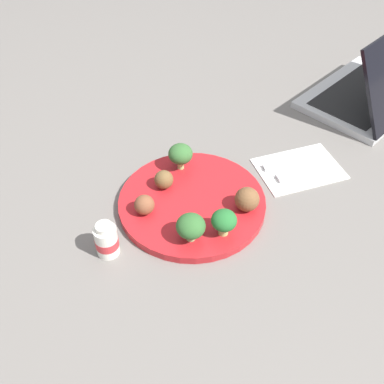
{
  "coord_description": "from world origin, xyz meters",
  "views": [
    {
      "loc": [
        0.26,
        0.56,
        0.64
      ],
      "look_at": [
        0.0,
        0.0,
        0.04
      ],
      "focal_mm": 43.16,
      "sensor_mm": 36.0,
      "label": 1
    }
  ],
  "objects_px": {
    "broccoli_floret_back_right": "(191,226)",
    "meatball_far_rim": "(164,180)",
    "broccoli_floret_mid_left": "(224,221)",
    "fork": "(301,174)",
    "yogurt_bottle": "(107,240)",
    "meatball_center": "(247,199)",
    "meatball_mid_right": "(144,205)",
    "laptop": "(376,89)",
    "knife": "(293,163)",
    "napkin": "(300,170)",
    "broccoli_floret_front_left": "(180,154)",
    "plate": "(192,203)"
  },
  "relations": [
    {
      "from": "broccoli_floret_back_right",
      "to": "meatball_far_rim",
      "type": "distance_m",
      "value": 0.14
    },
    {
      "from": "broccoli_floret_mid_left",
      "to": "fork",
      "type": "xyz_separation_m",
      "value": [
        -0.22,
        -0.08,
        -0.04
      ]
    },
    {
      "from": "yogurt_bottle",
      "to": "meatball_center",
      "type": "bearing_deg",
      "value": 174.99
    },
    {
      "from": "meatball_center",
      "to": "meatball_mid_right",
      "type": "height_order",
      "value": "meatball_center"
    },
    {
      "from": "meatball_far_rim",
      "to": "laptop",
      "type": "distance_m",
      "value": 0.59
    },
    {
      "from": "knife",
      "to": "napkin",
      "type": "bearing_deg",
      "value": 104.44
    },
    {
      "from": "fork",
      "to": "laptop",
      "type": "bearing_deg",
      "value": -154.17
    },
    {
      "from": "broccoli_floret_back_right",
      "to": "meatball_mid_right",
      "type": "xyz_separation_m",
      "value": [
        0.05,
        -0.09,
        -0.01
      ]
    },
    {
      "from": "meatball_center",
      "to": "laptop",
      "type": "distance_m",
      "value": 0.51
    },
    {
      "from": "laptop",
      "to": "broccoli_floret_front_left",
      "type": "bearing_deg",
      "value": 4.3
    },
    {
      "from": "laptop",
      "to": "broccoli_floret_back_right",
      "type": "bearing_deg",
      "value": 20.1
    },
    {
      "from": "broccoli_floret_front_left",
      "to": "knife",
      "type": "relative_size",
      "value": 0.39
    },
    {
      "from": "broccoli_floret_mid_left",
      "to": "yogurt_bottle",
      "type": "height_order",
      "value": "yogurt_bottle"
    },
    {
      "from": "broccoli_floret_front_left",
      "to": "meatball_far_rim",
      "type": "bearing_deg",
      "value": 35.22
    },
    {
      "from": "plate",
      "to": "laptop",
      "type": "xyz_separation_m",
      "value": [
        -0.55,
        -0.13,
        0.03
      ]
    },
    {
      "from": "meatball_mid_right",
      "to": "napkin",
      "type": "bearing_deg",
      "value": 177.94
    },
    {
      "from": "napkin",
      "to": "meatball_far_rim",
      "type": "bearing_deg",
      "value": -12.08
    },
    {
      "from": "plate",
      "to": "broccoli_floret_mid_left",
      "type": "bearing_deg",
      "value": 98.08
    },
    {
      "from": "broccoli_floret_back_right",
      "to": "laptop",
      "type": "relative_size",
      "value": 0.14
    },
    {
      "from": "plate",
      "to": "broccoli_floret_mid_left",
      "type": "xyz_separation_m",
      "value": [
        -0.01,
        0.1,
        0.04
      ]
    },
    {
      "from": "broccoli_floret_back_right",
      "to": "broccoli_floret_mid_left",
      "type": "height_order",
      "value": "broccoli_floret_back_right"
    },
    {
      "from": "broccoli_floret_back_right",
      "to": "meatball_far_rim",
      "type": "height_order",
      "value": "broccoli_floret_back_right"
    },
    {
      "from": "meatball_center",
      "to": "fork",
      "type": "bearing_deg",
      "value": -164.88
    },
    {
      "from": "broccoli_floret_front_left",
      "to": "yogurt_bottle",
      "type": "xyz_separation_m",
      "value": [
        0.2,
        0.13,
        -0.02
      ]
    },
    {
      "from": "broccoli_floret_back_right",
      "to": "broccoli_floret_front_left",
      "type": "height_order",
      "value": "broccoli_floret_front_left"
    },
    {
      "from": "broccoli_floret_back_right",
      "to": "broccoli_floret_front_left",
      "type": "relative_size",
      "value": 0.94
    },
    {
      "from": "meatball_far_rim",
      "to": "broccoli_floret_back_right",
      "type": "bearing_deg",
      "value": 86.33
    },
    {
      "from": "plate",
      "to": "broccoli_floret_mid_left",
      "type": "distance_m",
      "value": 0.11
    },
    {
      "from": "meatball_mid_right",
      "to": "fork",
      "type": "distance_m",
      "value": 0.33
    },
    {
      "from": "plate",
      "to": "broccoli_floret_back_right",
      "type": "distance_m",
      "value": 0.1
    },
    {
      "from": "meatball_far_rim",
      "to": "knife",
      "type": "xyz_separation_m",
      "value": [
        -0.28,
        0.04,
        -0.03
      ]
    },
    {
      "from": "meatball_mid_right",
      "to": "meatball_center",
      "type": "bearing_deg",
      "value": 157.85
    },
    {
      "from": "plate",
      "to": "meatball_far_rim",
      "type": "height_order",
      "value": "meatball_far_rim"
    },
    {
      "from": "broccoli_floret_back_right",
      "to": "yogurt_bottle",
      "type": "distance_m",
      "value": 0.15
    },
    {
      "from": "broccoli_floret_back_right",
      "to": "broccoli_floret_front_left",
      "type": "xyz_separation_m",
      "value": [
        -0.06,
        -0.18,
        0.0
      ]
    },
    {
      "from": "plate",
      "to": "laptop",
      "type": "bearing_deg",
      "value": -166.53
    },
    {
      "from": "plate",
      "to": "meatball_center",
      "type": "xyz_separation_m",
      "value": [
        -0.08,
        0.06,
        0.03
      ]
    },
    {
      "from": "fork",
      "to": "knife",
      "type": "bearing_deg",
      "value": -97.44
    },
    {
      "from": "fork",
      "to": "yogurt_bottle",
      "type": "distance_m",
      "value": 0.42
    },
    {
      "from": "meatball_far_rim",
      "to": "fork",
      "type": "xyz_separation_m",
      "value": [
        -0.27,
        0.08,
        -0.03
      ]
    },
    {
      "from": "broccoli_floret_back_right",
      "to": "napkin",
      "type": "relative_size",
      "value": 0.31
    },
    {
      "from": "broccoli_floret_front_left",
      "to": "broccoli_floret_mid_left",
      "type": "height_order",
      "value": "broccoli_floret_front_left"
    },
    {
      "from": "broccoli_floret_front_left",
      "to": "broccoli_floret_mid_left",
      "type": "relative_size",
      "value": 1.09
    },
    {
      "from": "broccoli_floret_front_left",
      "to": "meatball_mid_right",
      "type": "xyz_separation_m",
      "value": [
        0.11,
        0.08,
        -0.02
      ]
    },
    {
      "from": "plate",
      "to": "meatball_far_rim",
      "type": "bearing_deg",
      "value": -58.73
    },
    {
      "from": "broccoli_floret_mid_left",
      "to": "plate",
      "type": "bearing_deg",
      "value": -81.92
    },
    {
      "from": "fork",
      "to": "knife",
      "type": "xyz_separation_m",
      "value": [
        -0.0,
        -0.04,
        -0.0
      ]
    },
    {
      "from": "broccoli_floret_back_right",
      "to": "knife",
      "type": "height_order",
      "value": "broccoli_floret_back_right"
    },
    {
      "from": "plate",
      "to": "meatball_center",
      "type": "distance_m",
      "value": 0.11
    },
    {
      "from": "broccoli_floret_front_left",
      "to": "meatball_mid_right",
      "type": "height_order",
      "value": "broccoli_floret_front_left"
    }
  ]
}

